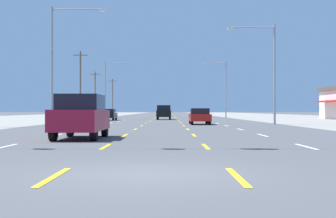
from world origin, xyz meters
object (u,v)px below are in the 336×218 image
sedan_far_left_mid (109,114)px  streetlight_left_row_0 (58,56)px  sedan_inner_right_near (200,116)px  suv_center_turn_midfar (164,112)px  sedan_center_turn_far (167,112)px  streetlight_right_row_0 (270,66)px  streetlight_left_row_1 (108,85)px  streetlight_right_row_1 (224,85)px  suv_inner_left_nearest (81,116)px

sedan_far_left_mid → streetlight_left_row_0: bearing=-98.1°
sedan_inner_right_near → suv_center_turn_midfar: bearing=98.8°
sedan_inner_right_near → sedan_far_left_mid: bearing=120.7°
sedan_inner_right_near → suv_center_turn_midfar: size_ratio=0.92×
sedan_center_turn_far → streetlight_left_row_0: (-9.74, -88.68, 5.51)m
streetlight_right_row_0 → streetlight_left_row_1: 41.01m
streetlight_right_row_1 → streetlight_left_row_1: bearing=180.0°
sedan_inner_right_near → suv_center_turn_midfar: 22.61m
sedan_inner_right_near → sedan_center_turn_far: bearing=92.1°
streetlight_right_row_0 → streetlight_left_row_0: bearing=-180.0°
suv_inner_left_nearest → sedan_center_turn_far: 110.50m
suv_inner_left_nearest → streetlight_left_row_1: streetlight_left_row_1 is taller
sedan_far_left_mid → streetlight_right_row_1: bearing=48.0°
streetlight_left_row_1 → streetlight_right_row_1: size_ratio=0.99×
suv_center_turn_midfar → streetlight_right_row_1: streetlight_right_row_1 is taller
sedan_far_left_mid → streetlight_right_row_1: streetlight_right_row_1 is taller
sedan_inner_right_near → sedan_center_turn_far: size_ratio=1.00×
streetlight_left_row_0 → streetlight_left_row_1: bearing=90.0°
suv_center_turn_midfar → sedan_center_turn_far: 66.59m
sedan_center_turn_far → streetlight_right_row_0: size_ratio=0.49×
streetlight_left_row_0 → suv_inner_left_nearest: bearing=-74.2°
sedan_far_left_mid → streetlight_right_row_1: size_ratio=0.47×
suv_inner_left_nearest → sedan_center_turn_far: size_ratio=1.09×
streetlight_left_row_0 → streetlight_left_row_1: size_ratio=1.14×
sedan_inner_right_near → streetlight_right_row_1: (6.42, 36.42, 4.79)m
sedan_center_turn_far → streetlight_right_row_0: bearing=-83.8°
streetlight_right_row_1 → streetlight_left_row_0: bearing=-118.2°
sedan_inner_right_near → streetlight_left_row_0: bearing=178.9°
suv_center_turn_midfar → streetlight_left_row_0: streetlight_left_row_0 is taller
sedan_center_turn_far → streetlight_right_row_0: streetlight_right_row_0 is taller
suv_inner_left_nearest → sedan_far_left_mid: size_ratio=1.09×
streetlight_right_row_0 → sedan_inner_right_near: bearing=-177.7°
sedan_far_left_mid → suv_center_turn_midfar: size_ratio=0.92×
suv_center_turn_midfar → streetlight_right_row_1: 17.77m
sedan_far_left_mid → suv_center_turn_midfar: suv_center_turn_midfar is taller
sedan_center_turn_far → streetlight_right_row_1: bearing=-79.6°
suv_inner_left_nearest → streetlight_left_row_1: size_ratio=0.52×
sedan_inner_right_near → streetlight_left_row_1: 38.95m
suv_center_turn_midfar → sedan_center_turn_far: (0.24, 66.59, -0.27)m
sedan_center_turn_far → streetlight_left_row_0: size_ratio=0.42×
suv_inner_left_nearest → streetlight_right_row_1: 59.58m
streetlight_right_row_1 → sedan_far_left_mid: bearing=-132.0°
sedan_center_turn_far → streetlight_left_row_0: bearing=-96.3°
sedan_far_left_mid → streetlight_right_row_0: (16.84, -17.39, 4.58)m
sedan_far_left_mid → streetlight_left_row_0: (-2.47, -17.39, 5.51)m
sedan_center_turn_far → sedan_inner_right_near: bearing=-87.9°
streetlight_right_row_0 → suv_inner_left_nearest: bearing=-121.2°
suv_center_turn_midfar → streetlight_left_row_0: size_ratio=0.46×
sedan_center_turn_far → suv_inner_left_nearest: bearing=-91.9°
suv_center_turn_midfar → streetlight_right_row_0: size_ratio=0.54×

